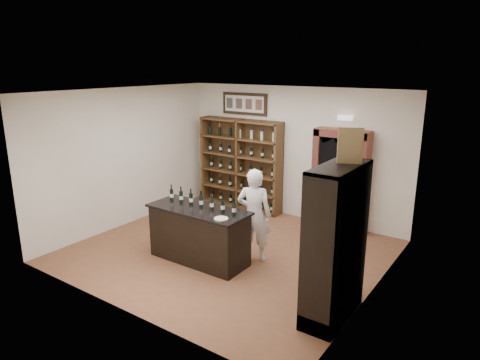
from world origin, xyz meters
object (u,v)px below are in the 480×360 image
(wine_shelf, at_px, (241,164))
(tasting_counter, at_px, (199,235))
(counter_bottle_0, at_px, (172,194))
(shopkeeper, at_px, (254,215))
(wine_crate, at_px, (350,146))
(side_cabinet, at_px, (336,268))

(wine_shelf, bearing_deg, tasting_counter, -69.44)
(tasting_counter, distance_m, counter_bottle_0, 0.95)
(wine_shelf, distance_m, shopkeeper, 3.00)
(wine_crate, bearing_deg, wine_shelf, 118.06)
(tasting_counter, height_order, wine_crate, wine_crate)
(wine_crate, bearing_deg, tasting_counter, 154.56)
(tasting_counter, bearing_deg, side_cabinet, -6.28)
(wine_shelf, relative_size, wine_crate, 4.77)
(tasting_counter, height_order, shopkeeper, shopkeeper)
(side_cabinet, bearing_deg, tasting_counter, 173.72)
(side_cabinet, bearing_deg, shopkeeper, 154.82)
(wine_shelf, bearing_deg, shopkeeper, -50.94)
(side_cabinet, distance_m, shopkeeper, 2.15)
(counter_bottle_0, relative_size, shopkeeper, 0.18)
(shopkeeper, bearing_deg, counter_bottle_0, -1.97)
(tasting_counter, xyz_separation_m, shopkeeper, (0.78, 0.61, 0.36))
(counter_bottle_0, distance_m, shopkeeper, 1.61)
(shopkeeper, bearing_deg, tasting_counter, 16.68)
(wine_shelf, relative_size, shopkeeper, 1.29)
(counter_bottle_0, height_order, wine_crate, wine_crate)
(side_cabinet, xyz_separation_m, wine_crate, (0.00, 0.22, 1.68))
(wine_shelf, xyz_separation_m, counter_bottle_0, (0.38, -2.85, 0.01))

